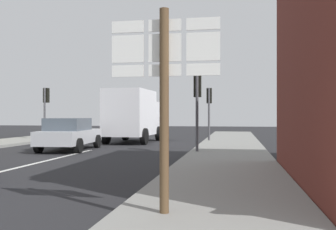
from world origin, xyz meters
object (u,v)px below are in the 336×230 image
Objects in this scene: sedan_far at (70,134)px; traffic_light_far_left at (46,102)px; delivery_truck at (133,114)px; traffic_light_far_right at (209,102)px; route_sign_post at (164,88)px; traffic_light_near_right at (197,96)px.

traffic_light_far_left is (-4.04, 5.36, 1.67)m from sedan_far.
traffic_light_far_right is (4.40, 0.90, 0.72)m from delivery_truck.
traffic_light_far_right is at bearing 46.19° from sedan_far.
delivery_truck is 1.54× the size of traffic_light_far_left.
route_sign_post is 16.77m from traffic_light_far_right.
traffic_light_far_right is 0.98× the size of traffic_light_far_left.
traffic_light_far_right is 0.99× the size of traffic_light_near_right.
delivery_truck is (1.53, 5.28, 0.89)m from sedan_far.
traffic_light_far_right is (5.93, 6.18, 1.61)m from sedan_far.
traffic_light_far_left is (-5.57, 0.08, 0.78)m from delivery_truck.
traffic_light_near_right reaches higher than delivery_truck.
traffic_light_near_right is (9.97, -6.08, -0.02)m from traffic_light_far_left.
sedan_far is 12.44m from route_sign_post.
sedan_far is at bearing 173.02° from traffic_light_near_right.
sedan_far is 6.20m from traffic_light_near_right.
traffic_light_near_right is at bearing -31.39° from traffic_light_far_left.
traffic_light_near_right is at bearing -6.98° from sedan_far.
route_sign_post is at bearing -56.70° from traffic_light_far_left.
traffic_light_near_right is at bearing 92.89° from route_sign_post.
traffic_light_near_right is (5.93, -0.73, 1.64)m from sedan_far.
traffic_light_far_left reaches higher than traffic_light_near_right.
delivery_truck is 1.58× the size of traffic_light_far_right.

